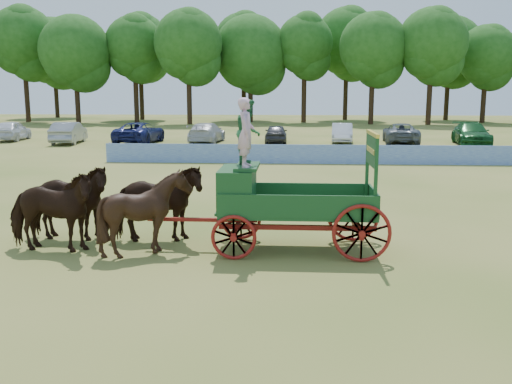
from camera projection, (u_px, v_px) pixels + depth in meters
The scene contains 9 objects.
ground at pixel (443, 262), 13.42m from camera, with size 160.00×160.00×0.00m, color #998745.
horse_lead_left at pixel (50, 211), 14.09m from camera, with size 1.12×2.45×2.07m, color black.
horse_lead_right at pixel (68, 203), 15.17m from camera, with size 1.12×2.45×2.07m, color black.
horse_wheel_left at pixel (146, 213), 13.93m from camera, with size 1.67×1.88×2.07m, color black.
horse_wheel_right at pixel (156, 204), 15.01m from camera, with size 1.12×2.45×2.07m, color black.
farm_dray at pixel (267, 184), 14.19m from camera, with size 6.00×2.00×3.81m.
sponsor_banner at pixel (340, 154), 31.07m from camera, with size 26.00×0.08×1.05m, color #1F40AC.
parked_cars at pixel (274, 133), 43.28m from camera, with size 43.15×7.48×1.63m.
treeline at pixel (271, 46), 71.13m from camera, with size 86.14×23.26×14.80m.
Camera 1 is at (-3.55, -13.17, 3.99)m, focal length 40.00 mm.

